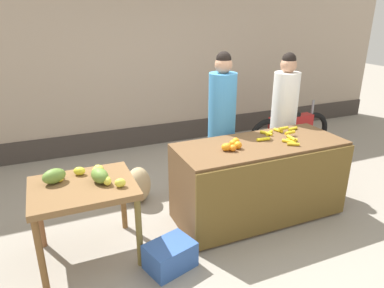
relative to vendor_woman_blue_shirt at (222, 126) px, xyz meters
name	(u,v)px	position (x,y,z in m)	size (l,w,h in m)	color
ground_plane	(224,221)	(-0.27, -0.64, -0.94)	(24.00, 24.00, 0.00)	gray
market_wall_back	(148,56)	(-0.27, 2.22, 0.63)	(9.98, 0.23, 3.19)	tan
fruit_stall_counter	(259,180)	(0.16, -0.65, -0.48)	(1.93, 0.80, 0.91)	brown
side_table_wooden	(84,195)	(-1.78, -0.64, -0.26)	(0.95, 0.77, 0.79)	brown
banana_bunch_pile	(282,135)	(0.49, -0.58, 0.00)	(0.70, 0.57, 0.07)	gold
orange_pile	(232,145)	(-0.22, -0.66, 0.02)	(0.28, 0.24, 0.09)	orange
mango_papaya_pile	(81,175)	(-1.78, -0.55, -0.09)	(0.73, 0.51, 0.14)	yellow
vendor_woman_blue_shirt	(222,126)	(0.00, 0.00, 0.00)	(0.34, 0.34, 1.86)	#33333D
vendor_woman_white_shirt	(283,120)	(0.94, 0.01, -0.03)	(0.34, 0.34, 1.80)	#33333D
parked_motorcycle	(290,130)	(1.76, 0.84, -0.54)	(1.60, 0.18, 0.88)	black
produce_crate	(170,256)	(-1.10, -1.12, -0.81)	(0.44, 0.32, 0.26)	#3359A5
produce_sack	(138,185)	(-1.05, 0.21, -0.70)	(0.36, 0.30, 0.47)	tan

